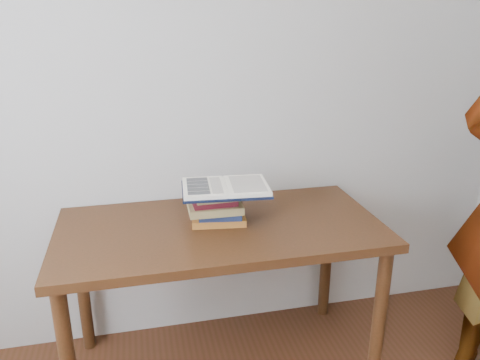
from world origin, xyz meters
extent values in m
cube|color=beige|center=(0.00, 1.75, 1.30)|extent=(3.50, 0.04, 2.60)
cube|color=#472311|center=(0.11, 1.38, 0.74)|extent=(1.42, 0.71, 0.04)
cylinder|color=#472311|center=(0.76, 1.08, 0.36)|extent=(0.06, 0.06, 0.72)
cylinder|color=#472311|center=(-0.54, 1.68, 0.36)|extent=(0.06, 0.06, 0.72)
cylinder|color=#472311|center=(0.76, 1.68, 0.36)|extent=(0.06, 0.06, 0.72)
cube|color=#A46525|center=(0.11, 1.41, 0.78)|extent=(0.25, 0.17, 0.03)
cube|color=#19264B|center=(0.11, 1.40, 0.81)|extent=(0.20, 0.15, 0.03)
cube|color=#98844E|center=(0.09, 1.41, 0.84)|extent=(0.24, 0.19, 0.03)
cube|color=maroon|center=(0.09, 1.42, 0.87)|extent=(0.19, 0.17, 0.03)
cube|color=#98844E|center=(0.10, 1.39, 0.90)|extent=(0.20, 0.15, 0.02)
cube|color=black|center=(0.14, 1.40, 0.92)|extent=(0.40, 0.29, 0.01)
cube|color=white|center=(0.05, 1.41, 0.93)|extent=(0.20, 0.26, 0.02)
cube|color=white|center=(0.23, 1.39, 0.93)|extent=(0.20, 0.26, 0.02)
cylinder|color=white|center=(0.14, 1.40, 0.93)|extent=(0.03, 0.25, 0.01)
cube|color=black|center=(0.03, 1.50, 0.94)|extent=(0.10, 0.04, 0.00)
cube|color=black|center=(0.02, 1.46, 0.94)|extent=(0.10, 0.04, 0.00)
cube|color=black|center=(0.02, 1.41, 0.94)|extent=(0.10, 0.04, 0.00)
cube|color=black|center=(0.02, 1.37, 0.94)|extent=(0.10, 0.04, 0.00)
cube|color=black|center=(0.01, 1.33, 0.94)|extent=(0.10, 0.04, 0.00)
cube|color=beige|center=(0.10, 1.41, 0.94)|extent=(0.06, 0.21, 0.00)
cube|color=beige|center=(0.24, 1.39, 0.94)|extent=(0.16, 0.22, 0.00)
camera|label=1|loc=(-0.22, -0.47, 1.64)|focal=35.00mm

